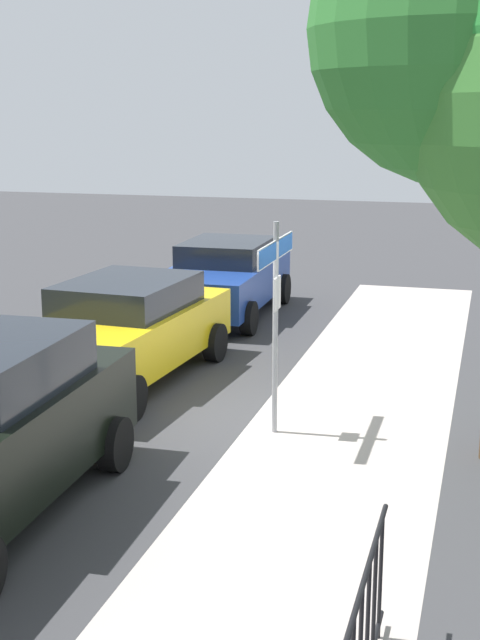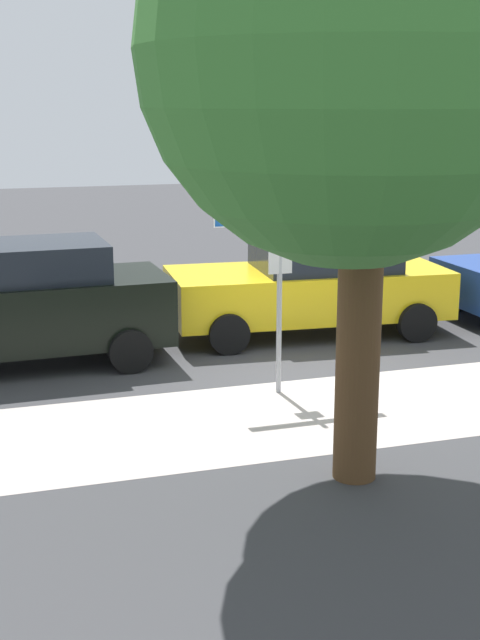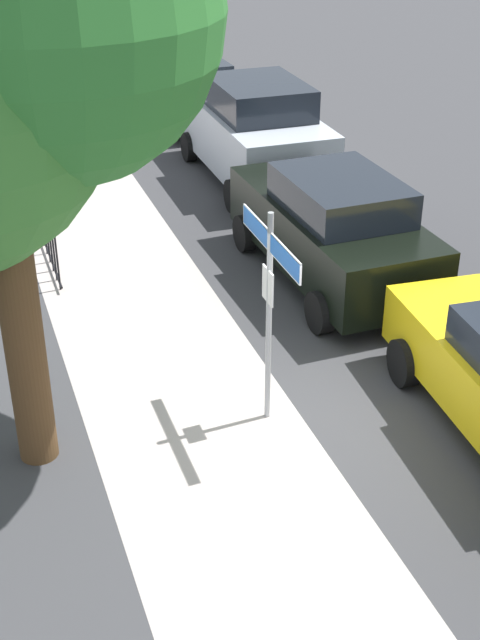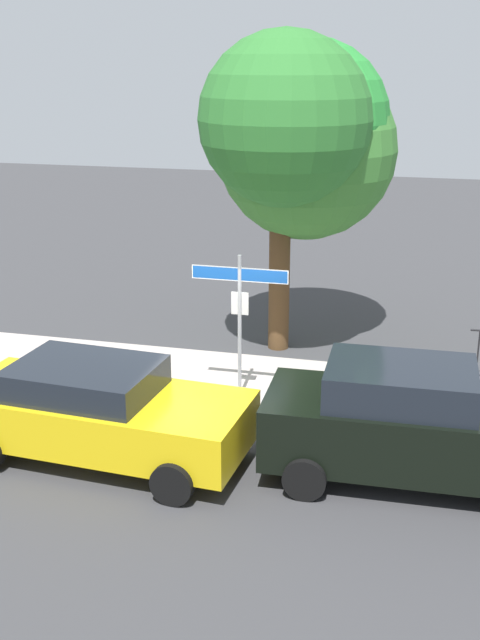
% 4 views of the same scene
% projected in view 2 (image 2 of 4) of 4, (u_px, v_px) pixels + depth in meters
% --- Properties ---
extents(ground_plane, '(60.00, 60.00, 0.00)m').
position_uv_depth(ground_plane, '(290.00, 381.00, 12.20)').
color(ground_plane, '#38383A').
extents(sidewalk_strip, '(24.00, 2.60, 0.00)m').
position_uv_depth(sidewalk_strip, '(171.00, 429.00, 10.42)').
color(sidewalk_strip, '#ADA19B').
rests_on(sidewalk_strip, ground_plane).
extents(street_sign, '(1.77, 0.07, 2.74)m').
position_uv_depth(street_sign, '(280.00, 249.00, 11.26)').
color(street_sign, '#9EA0A5').
rests_on(street_sign, ground_plane).
extents(shade_tree, '(3.80, 4.82, 6.62)m').
position_uv_depth(shade_tree, '(339.00, 7.00, 7.74)').
color(shade_tree, '#4F361E').
rests_on(shade_tree, ground_plane).
extents(car_yellow, '(4.72, 2.36, 1.55)m').
position_uv_depth(car_yellow, '(311.00, 286.00, 14.57)').
color(car_yellow, gold).
rests_on(car_yellow, ground_plane).
extents(car_black, '(4.53, 2.09, 1.83)m').
position_uv_depth(car_black, '(17.00, 304.00, 12.73)').
color(car_black, black).
rests_on(car_black, ground_plane).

